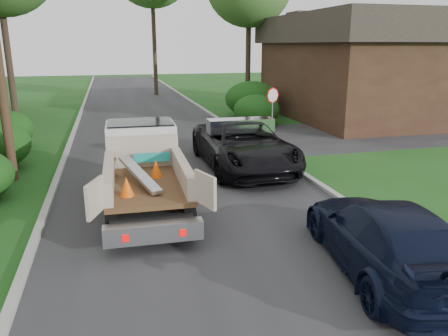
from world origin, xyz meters
name	(u,v)px	position (x,y,z in m)	size (l,w,h in m)	color
ground	(206,219)	(0.00, 0.00, 0.00)	(120.00, 120.00, 0.00)	#184D16
road	(161,141)	(0.00, 10.00, 0.00)	(8.00, 90.00, 0.02)	#28282B
side_street	(394,132)	(12.00, 9.00, 0.01)	(16.00, 7.00, 0.02)	#28282B
curb_left	(69,144)	(-4.10, 10.00, 0.06)	(0.20, 90.00, 0.12)	#9E9E99
curb_right	(243,135)	(4.10, 10.00, 0.06)	(0.20, 90.00, 0.12)	#9E9E99
stop_sign	(272,102)	(5.20, 9.00, 1.78)	(0.71, 0.32, 2.48)	slate
house_right	(364,66)	(13.00, 14.00, 3.16)	(9.72, 12.96, 6.20)	#382016
hedge_left_c	(1,130)	(-6.80, 10.00, 0.85)	(2.60, 2.60, 1.70)	#0F4211
hedge_right_a	(257,110)	(5.80, 13.00, 0.85)	(2.60, 2.60, 1.70)	#0F4211
hedge_right_b	(252,99)	(6.50, 16.00, 1.10)	(3.38, 3.38, 2.21)	#0F4211
flatbed_truck	(143,162)	(-1.41, 1.88, 1.16)	(2.65, 5.71, 2.14)	black
black_pickup	(244,145)	(2.40, 4.50, 0.86)	(2.86, 6.19, 1.72)	black
navy_suv	(386,237)	(2.84, -3.52, 0.73)	(2.05, 5.03, 1.46)	black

